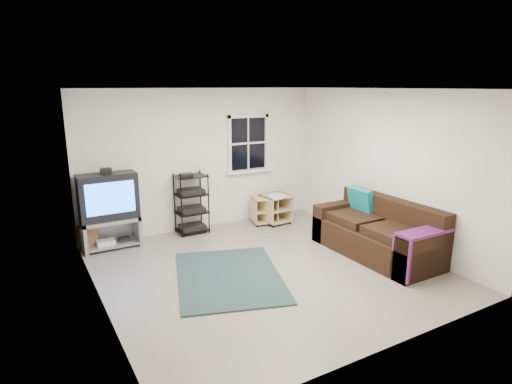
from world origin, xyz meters
TOP-DOWN VIEW (x-y plane):
  - room at (0.95, 2.27)m, footprint 4.60×4.62m
  - tv_unit at (-1.79, 2.05)m, footprint 0.92×0.46m
  - av_rack at (-0.34, 2.08)m, footprint 0.56×0.40m
  - side_table_left at (1.10, 1.92)m, footprint 0.54×0.54m
  - side_table_right at (1.29, 1.82)m, footprint 0.54×0.56m
  - sofa at (1.85, -0.39)m, footprint 0.94×2.11m
  - shag_rug at (-0.60, 0.03)m, footprint 1.96×2.30m
  - paper_bag at (-2.16, 2.16)m, footprint 0.33×0.27m

SIDE VIEW (x-z plane):
  - shag_rug at x=-0.60m, z-range 0.00..0.02m
  - paper_bag at x=-2.16m, z-range 0.00..0.41m
  - side_table_left at x=1.10m, z-range 0.02..0.55m
  - side_table_right at x=1.29m, z-range 0.03..0.62m
  - sofa at x=1.85m, z-range -0.14..0.82m
  - av_rack at x=-0.34m, z-range -0.07..1.04m
  - tv_unit at x=-1.79m, z-range 0.07..1.42m
  - room at x=0.95m, z-range -0.82..3.78m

